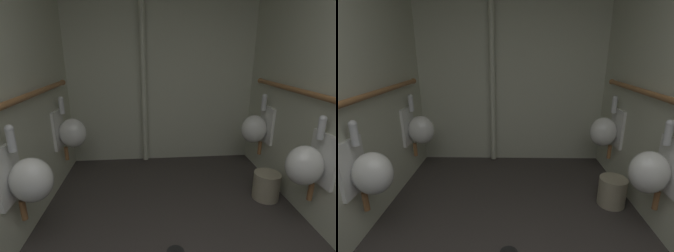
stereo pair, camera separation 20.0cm
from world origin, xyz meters
TOP-DOWN VIEW (x-y plane):
  - floor at (0.00, 1.62)m, footprint 2.59×3.36m
  - wall_back at (0.00, 3.27)m, footprint 2.59×0.06m
  - urinal_left_mid at (-1.09, 1.61)m, footprint 0.32×0.30m
  - urinal_left_far at (-1.09, 2.69)m, footprint 0.32×0.30m
  - urinal_right_mid at (1.09, 1.66)m, footprint 0.32×0.30m
  - urinal_right_far at (1.09, 2.66)m, footprint 0.32×0.30m
  - supply_pipe_left at (-1.18, 1.61)m, footprint 0.06×2.63m
  - supply_pipe_right at (1.18, 1.62)m, footprint 0.06×2.53m
  - standpipe_back_wall at (-0.25, 3.16)m, footprint 0.07×0.07m
  - floor_drain at (-0.02, 1.46)m, footprint 0.14×0.14m
  - waste_bin at (1.02, 2.12)m, footprint 0.27×0.27m

SIDE VIEW (x-z plane):
  - floor at x=0.00m, z-range -0.08..0.00m
  - floor_drain at x=-0.02m, z-range 0.00..0.01m
  - waste_bin at x=1.02m, z-range 0.00..0.29m
  - urinal_left_mid at x=-1.09m, z-range 0.23..0.99m
  - urinal_left_far at x=-1.09m, z-range 0.23..0.99m
  - urinal_right_mid at x=1.09m, z-range 0.23..0.99m
  - urinal_right_far at x=1.09m, z-range 0.23..0.99m
  - supply_pipe_right at x=1.18m, z-range 1.12..1.18m
  - supply_pipe_left at x=-1.18m, z-range 1.12..1.18m
  - wall_back at x=0.00m, z-range 0.00..2.68m
  - standpipe_back_wall at x=-0.25m, z-range 0.02..2.66m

